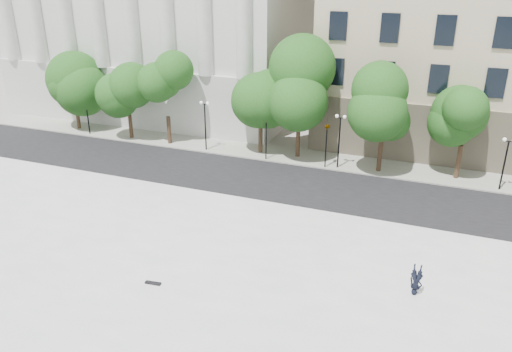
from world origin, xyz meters
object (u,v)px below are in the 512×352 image
object	(u,v)px
traffic_light_west	(266,118)
person_lying	(415,290)
traffic_light_east	(327,123)
skateboard	(153,283)

from	to	relation	value
traffic_light_west	person_lying	world-z (taller)	traffic_light_west
traffic_light_east	person_lying	size ratio (longest dim) A/B	2.60
traffic_light_west	person_lying	distance (m)	20.54
skateboard	traffic_light_east	bearing A→B (deg)	71.28
traffic_light_west	traffic_light_east	xyz separation A→B (m)	(5.06, 0.00, 0.11)
traffic_light_east	skateboard	bearing A→B (deg)	-101.98
traffic_light_west	skateboard	world-z (taller)	traffic_light_west
skateboard	person_lying	bearing A→B (deg)	10.53
traffic_light_east	person_lying	bearing A→B (deg)	-62.03
traffic_light_east	person_lying	xyz separation A→B (m)	(8.19, -15.41, -3.09)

